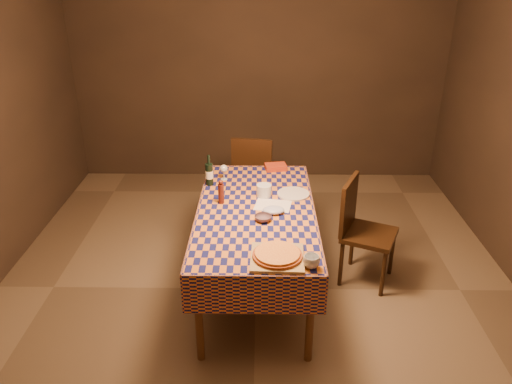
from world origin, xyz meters
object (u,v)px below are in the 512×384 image
bowl (263,218)px  wine_bottle (209,174)px  cutting_board (277,258)px  chair_right (360,226)px  white_plate (293,194)px  pizza (277,254)px  chair_far (254,172)px  dining_table (256,218)px

bowl → wine_bottle: wine_bottle is taller
cutting_board → bowl: bowl is taller
bowl → chair_right: (0.83, 0.38, -0.27)m
bowl → cutting_board: bearing=-80.1°
cutting_board → chair_right: 1.20m
white_plate → wine_bottle: bearing=164.6°
wine_bottle → chair_right: bearing=-12.3°
pizza → cutting_board: bearing=0.0°
wine_bottle → chair_far: (0.37, 0.88, -0.35)m
cutting_board → white_plate: 1.01m
chair_right → wine_bottle: bearing=167.7°
wine_bottle → chair_right: size_ratio=0.30×
wine_bottle → white_plate: wine_bottle is taller
bowl → white_plate: bearing=61.0°
chair_far → pizza: bearing=-84.7°
cutting_board → bowl: size_ratio=2.67×
pizza → white_plate: 1.01m
chair_right → pizza: bearing=-128.9°
chair_far → dining_table: bearing=-88.2°
white_plate → chair_right: bearing=-8.4°
wine_bottle → white_plate: size_ratio=1.01×
cutting_board → wine_bottle: size_ratio=1.28×
wine_bottle → chair_far: size_ratio=0.30×
dining_table → wine_bottle: 0.66m
white_plate → chair_far: (-0.36, 1.08, -0.26)m
white_plate → chair_far: bearing=108.3°
pizza → bowl: 0.55m
dining_table → bowl: bowl is taller
wine_bottle → white_plate: (0.73, -0.20, -0.10)m
cutting_board → wine_bottle: wine_bottle is taller
dining_table → white_plate: bearing=41.3°
dining_table → bowl: bearing=-72.7°
dining_table → pizza: 0.75m
dining_table → wine_bottle: (-0.42, 0.47, 0.18)m
pizza → chair_far: bearing=95.3°
bowl → chair_right: bearing=24.3°
dining_table → chair_right: 0.93m
cutting_board → chair_far: (-0.19, 2.07, -0.26)m
pizza → chair_far: (-0.19, 2.07, -0.29)m
pizza → chair_right: size_ratio=0.37×
dining_table → chair_right: (0.89, 0.19, -0.17)m
bowl → chair_right: size_ratio=0.14×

